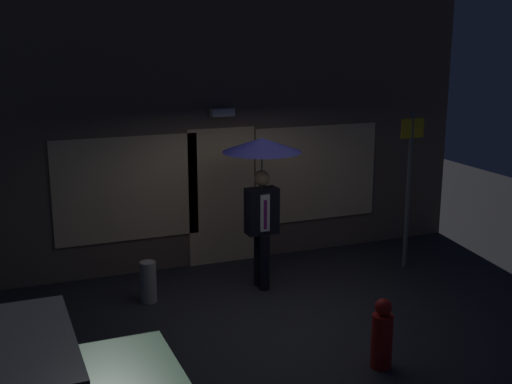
% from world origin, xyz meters
% --- Properties ---
extents(ground_plane, '(18.00, 18.00, 0.00)m').
position_xyz_m(ground_plane, '(0.00, 0.00, 0.00)').
color(ground_plane, '#26262B').
extents(building_facade, '(8.56, 0.48, 4.47)m').
position_xyz_m(building_facade, '(0.00, 2.34, 2.20)').
color(building_facade, brown).
rests_on(building_facade, ground).
extents(person_with_umbrella, '(1.12, 1.12, 2.22)m').
position_xyz_m(person_with_umbrella, '(0.18, 0.92, 1.74)').
color(person_with_umbrella, black).
rests_on(person_with_umbrella, ground).
extents(street_sign_post, '(0.40, 0.07, 2.48)m').
position_xyz_m(street_sign_post, '(2.63, 0.89, 1.40)').
color(street_sign_post, '#595B60').
rests_on(street_sign_post, ground).
extents(sidewalk_bollard, '(0.22, 0.22, 0.58)m').
position_xyz_m(sidewalk_bollard, '(-1.48, 1.00, 0.29)').
color(sidewalk_bollard, '#B2A899').
rests_on(sidewalk_bollard, ground).
extents(fire_hydrant, '(0.24, 0.24, 0.81)m').
position_xyz_m(fire_hydrant, '(0.52, -1.77, 0.38)').
color(fire_hydrant, '#B21914').
rests_on(fire_hydrant, ground).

